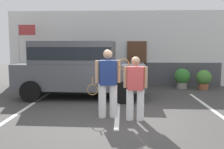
# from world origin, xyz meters

# --- Properties ---
(ground_plane) EXTENTS (40.00, 40.00, 0.00)m
(ground_plane) POSITION_xyz_m (0.00, 0.00, 0.00)
(ground_plane) COLOR #423F3D
(parking_stripe_0) EXTENTS (0.12, 4.40, 0.01)m
(parking_stripe_0) POSITION_xyz_m (-2.95, 1.50, 0.00)
(parking_stripe_0) COLOR silver
(parking_stripe_0) RESTS_ON ground_plane
(parking_stripe_1) EXTENTS (0.12, 4.40, 0.01)m
(parking_stripe_1) POSITION_xyz_m (-0.14, 1.50, 0.00)
(parking_stripe_1) COLOR silver
(parking_stripe_1) RESTS_ON ground_plane
(parking_stripe_2) EXTENTS (0.12, 4.40, 0.01)m
(parking_stripe_2) POSITION_xyz_m (2.66, 1.50, 0.00)
(parking_stripe_2) COLOR silver
(parking_stripe_2) RESTS_ON ground_plane
(house_frontage) EXTENTS (10.88, 0.40, 3.51)m
(house_frontage) POSITION_xyz_m (0.01, 5.90, 1.65)
(house_frontage) COLOR white
(house_frontage) RESTS_ON ground_plane
(parked_suv) EXTENTS (4.66, 2.29, 2.05)m
(parked_suv) POSITION_xyz_m (-1.62, 2.99, 1.15)
(parked_suv) COLOR #4C4F54
(parked_suv) RESTS_ON ground_plane
(tennis_player_man) EXTENTS (0.92, 0.34, 1.79)m
(tennis_player_man) POSITION_xyz_m (-0.40, 0.38, 0.93)
(tennis_player_man) COLOR white
(tennis_player_man) RESTS_ON ground_plane
(tennis_player_woman) EXTENTS (0.74, 0.28, 1.62)m
(tennis_player_woman) POSITION_xyz_m (0.31, 0.14, 0.85)
(tennis_player_woman) COLOR white
(tennis_player_woman) RESTS_ON ground_plane
(potted_plant_by_porch) EXTENTS (0.68, 0.68, 0.90)m
(potted_plant_by_porch) POSITION_xyz_m (2.63, 5.01, 0.50)
(potted_plant_by_porch) COLOR gray
(potted_plant_by_porch) RESTS_ON ground_plane
(potted_plant_secondary) EXTENTS (0.64, 0.64, 0.85)m
(potted_plant_secondary) POSITION_xyz_m (3.53, 4.87, 0.47)
(potted_plant_secondary) COLOR #9E5638
(potted_plant_secondary) RESTS_ON ground_plane
(flag_pole) EXTENTS (0.80, 0.06, 2.86)m
(flag_pole) POSITION_xyz_m (-4.45, 4.96, 1.99)
(flag_pole) COLOR silver
(flag_pole) RESTS_ON ground_plane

